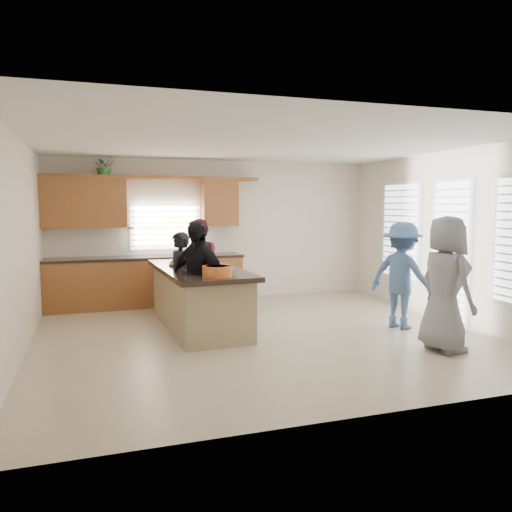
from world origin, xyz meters
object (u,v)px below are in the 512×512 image
object	(u,v)px
woman_left_front	(197,281)
woman_right_back	(402,275)
salad_bowl	(217,271)
woman_left_mid	(199,266)
woman_right_front	(446,284)
woman_left_back	(180,279)
island	(199,299)

from	to	relation	value
woman_left_front	woman_right_back	distance (m)	3.18
salad_bowl	woman_right_back	world-z (taller)	woman_right_back
woman_left_mid	woman_right_back	xyz separation A→B (m)	(2.76, -2.16, -0.01)
woman_right_back	woman_right_front	world-z (taller)	woman_right_front
woman_left_back	island	bearing A→B (deg)	26.94
salad_bowl	woman_left_front	size ratio (longest dim) A/B	0.24
woman_left_mid	woman_left_front	world-z (taller)	woman_left_front
salad_bowl	woman_right_back	size ratio (longest dim) A/B	0.25
woman_right_front	woman_left_back	bearing A→B (deg)	49.21
woman_left_back	woman_left_mid	world-z (taller)	woman_left_mid
woman_right_front	woman_left_mid	bearing A→B (deg)	35.13
woman_left_back	woman_left_front	xyz separation A→B (m)	(0.10, -0.88, 0.10)
woman_left_front	woman_right_back	bearing A→B (deg)	45.67
woman_right_back	woman_left_mid	bearing A→B (deg)	24.81
island	woman_left_front	xyz separation A→B (m)	(-0.16, -0.66, 0.40)
island	woman_right_back	xyz separation A→B (m)	(3.00, -1.01, 0.38)
island	woman_right_front	bearing A→B (deg)	-41.17
salad_bowl	woman_right_front	world-z (taller)	woman_right_front
woman_right_front	woman_right_back	bearing A→B (deg)	-10.58
woman_left_front	woman_right_front	world-z (taller)	woman_right_front
woman_left_front	woman_right_front	distance (m)	3.37
island	woman_left_back	xyz separation A→B (m)	(-0.26, 0.22, 0.30)
salad_bowl	woman_left_mid	distance (m)	2.20
woman_left_mid	woman_right_back	bearing A→B (deg)	33.25
woman_right_back	woman_right_front	size ratio (longest dim) A/B	0.93
woman_left_back	woman_left_front	world-z (taller)	woman_left_front
woman_left_mid	woman_left_front	bearing A→B (deg)	-31.23
island	woman_right_front	world-z (taller)	woman_right_front
island	salad_bowl	world-z (taller)	salad_bowl
woman_left_front	woman_right_back	xyz separation A→B (m)	(3.16, -0.36, -0.02)
woman_left_mid	woman_right_back	world-z (taller)	woman_left_mid
island	woman_left_back	bearing A→B (deg)	137.09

